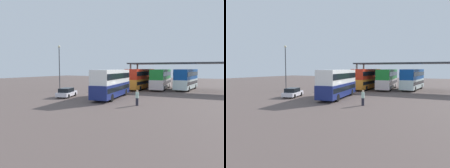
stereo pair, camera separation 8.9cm
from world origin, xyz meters
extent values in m
plane|color=brown|center=(0.00, 0.00, 0.00)|extent=(140.00, 140.00, 0.00)
cube|color=navy|center=(-0.47, 2.78, 1.23)|extent=(3.93, 10.27, 1.77)
cube|color=white|center=(-0.47, 2.78, 3.08)|extent=(3.83, 10.06, 1.92)
cube|color=black|center=(-0.47, 2.78, 1.45)|extent=(3.90, 9.88, 0.60)
cube|color=black|center=(-0.47, 2.78, 3.17)|extent=(3.90, 9.88, 0.77)
cube|color=black|center=(-1.23, 7.68, 1.50)|extent=(2.05, 0.41, 1.06)
cube|color=orange|center=(-1.23, 7.68, 2.35)|extent=(1.69, 0.34, 0.36)
cylinder|color=black|center=(-2.02, 5.68, 0.50)|extent=(0.43, 1.03, 1.00)
cylinder|color=black|center=(0.13, 6.02, 0.50)|extent=(0.43, 1.03, 1.00)
cylinder|color=black|center=(-1.07, -0.46, 0.50)|extent=(0.43, 1.03, 1.00)
cylinder|color=black|center=(1.08, -0.12, 0.50)|extent=(0.43, 1.03, 1.00)
cube|color=white|center=(-6.75, 0.27, 0.49)|extent=(2.81, 4.25, 0.55)
cube|color=black|center=(-6.69, 0.09, 1.06)|extent=(2.15, 2.53, 0.58)
cylinder|color=black|center=(-7.86, 1.20, 0.30)|extent=(0.37, 0.63, 0.60)
cylinder|color=black|center=(-6.37, 1.67, 0.30)|extent=(0.37, 0.63, 0.60)
cylinder|color=black|center=(-7.13, -1.12, 0.30)|extent=(0.37, 0.63, 0.60)
cylinder|color=black|center=(-5.64, -0.65, 0.30)|extent=(0.37, 0.63, 0.60)
cube|color=orange|center=(-1.34, 16.27, 1.25)|extent=(2.61, 10.74, 1.81)
cube|color=red|center=(-1.34, 16.27, 3.14)|extent=(2.54, 10.53, 1.96)
cube|color=black|center=(-1.34, 16.27, 1.47)|extent=(2.65, 10.32, 0.61)
cube|color=black|center=(-1.34, 16.27, 3.23)|extent=(2.65, 10.32, 0.78)
cube|color=black|center=(-1.39, 21.58, 1.52)|extent=(2.13, 0.12, 1.08)
cube|color=orange|center=(-1.39, 21.58, 2.39)|extent=(1.76, 0.10, 0.36)
cylinder|color=black|center=(-2.51, 19.58, 0.50)|extent=(0.29, 1.00, 1.00)
cylinder|color=black|center=(-0.24, 19.60, 0.50)|extent=(0.29, 1.00, 1.00)
cylinder|color=black|center=(-2.44, 12.94, 0.50)|extent=(0.29, 1.00, 1.00)
cylinder|color=black|center=(-0.17, 12.96, 0.50)|extent=(0.29, 1.00, 1.00)
cube|color=silver|center=(2.36, 18.17, 1.23)|extent=(3.70, 11.42, 1.76)
cube|color=#197C2B|center=(2.36, 18.17, 3.07)|extent=(3.60, 11.19, 1.91)
cube|color=black|center=(2.36, 18.17, 1.44)|extent=(3.69, 10.98, 0.60)
cube|color=black|center=(2.36, 18.17, 3.16)|extent=(3.69, 10.98, 0.76)
cube|color=black|center=(1.77, 23.69, 1.50)|extent=(2.15, 0.33, 1.06)
cube|color=orange|center=(1.77, 23.69, 2.34)|extent=(1.77, 0.27, 0.36)
cylinder|color=black|center=(0.85, 21.51, 0.50)|extent=(0.38, 1.02, 1.00)
cylinder|color=black|center=(3.13, 21.75, 0.50)|extent=(0.38, 1.02, 1.00)
cylinder|color=black|center=(1.59, 14.59, 0.50)|extent=(0.38, 1.02, 1.00)
cylinder|color=black|center=(3.87, 14.84, 0.50)|extent=(0.38, 1.02, 1.00)
cube|color=white|center=(7.03, 19.53, 1.24)|extent=(3.11, 10.34, 1.78)
cube|color=#0D4395|center=(7.03, 19.53, 3.09)|extent=(3.02, 10.13, 1.93)
cube|color=black|center=(7.03, 19.53, 1.45)|extent=(3.12, 9.94, 0.60)
cube|color=black|center=(7.03, 19.53, 3.19)|extent=(3.12, 9.94, 0.77)
cube|color=black|center=(7.32, 24.58, 1.51)|extent=(2.14, 0.23, 1.07)
cube|color=orange|center=(7.32, 24.58, 2.36)|extent=(1.76, 0.18, 0.36)
cylinder|color=black|center=(6.08, 22.76, 0.50)|extent=(0.34, 1.01, 1.00)
cylinder|color=black|center=(8.35, 22.62, 0.50)|extent=(0.34, 1.01, 1.00)
cylinder|color=black|center=(5.71, 16.44, 0.50)|extent=(0.34, 1.01, 1.00)
cylinder|color=black|center=(7.97, 16.30, 0.50)|extent=(0.34, 1.01, 1.00)
cube|color=#33353A|center=(7.66, 18.05, 5.21)|extent=(23.31, 7.84, 0.25)
cylinder|color=#9E9B93|center=(-3.35, 19.46, 2.54)|extent=(0.36, 0.36, 5.09)
cylinder|color=#9E9B93|center=(-2.94, 14.78, 2.54)|extent=(0.36, 0.36, 5.09)
cylinder|color=#33353A|center=(-13.86, 6.18, 4.10)|extent=(0.16, 0.16, 8.21)
sphere|color=beige|center=(-13.86, 6.18, 8.36)|extent=(0.44, 0.44, 0.44)
cylinder|color=#262633|center=(4.92, -1.00, 0.43)|extent=(0.32, 0.32, 0.86)
cylinder|color=silver|center=(4.92, -1.00, 1.21)|extent=(0.38, 0.38, 0.68)
sphere|color=tan|center=(4.92, -1.00, 1.67)|extent=(0.24, 0.24, 0.24)
camera|label=1|loc=(13.36, -21.85, 4.22)|focal=31.77mm
camera|label=2|loc=(13.44, -21.81, 4.22)|focal=31.77mm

